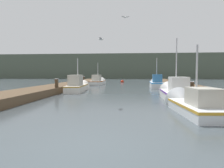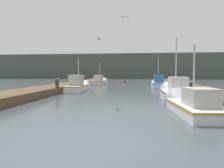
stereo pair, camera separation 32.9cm
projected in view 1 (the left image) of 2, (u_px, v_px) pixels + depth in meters
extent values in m
plane|color=#424C51|center=(89.00, 152.00, 4.46)|extent=(200.00, 200.00, 0.00)
cube|color=brown|center=(61.00, 87.00, 20.95)|extent=(2.74, 40.00, 0.53)
cube|color=brown|center=(186.00, 88.00, 19.75)|extent=(2.74, 40.00, 0.53)
cube|color=#4C5647|center=(128.00, 67.00, 64.41)|extent=(120.00, 16.00, 7.26)
cube|color=silver|center=(199.00, 109.00, 8.41)|extent=(1.85, 3.79, 0.46)
cube|color=gold|center=(199.00, 105.00, 8.40)|extent=(1.88, 3.83, 0.10)
cone|color=silver|center=(181.00, 101.00, 10.64)|extent=(1.54, 0.91, 1.48)
cube|color=#B2AD9E|center=(204.00, 97.00, 7.92)|extent=(1.16, 1.49, 0.70)
cylinder|color=#B2B2B7|center=(197.00, 74.00, 8.60)|extent=(0.08, 0.08, 2.51)
cube|color=silver|center=(177.00, 95.00, 13.16)|extent=(1.79, 4.01, 0.55)
cube|color=#682DA4|center=(177.00, 92.00, 13.14)|extent=(1.82, 4.04, 0.10)
cone|color=silver|center=(170.00, 92.00, 15.62)|extent=(1.63, 1.05, 1.61)
cube|color=silver|center=(178.00, 84.00, 12.62)|extent=(1.09, 1.45, 0.95)
cylinder|color=#B2B2B7|center=(176.00, 65.00, 13.33)|extent=(0.08, 0.08, 3.52)
cube|color=silver|center=(77.00, 88.00, 18.71)|extent=(1.63, 4.88, 0.62)
cube|color=gold|center=(77.00, 85.00, 18.69)|extent=(1.67, 4.91, 0.10)
cone|color=silver|center=(83.00, 86.00, 21.70)|extent=(1.34, 1.27, 1.26)
cube|color=#B2AD9E|center=(76.00, 80.00, 18.06)|extent=(1.16, 1.96, 0.94)
cylinder|color=#B2B2B7|center=(78.00, 72.00, 18.98)|extent=(0.08, 0.08, 2.49)
cube|color=silver|center=(157.00, 85.00, 23.47)|extent=(1.63, 4.04, 0.66)
cube|color=blue|center=(157.00, 83.00, 23.45)|extent=(1.66, 4.07, 0.10)
cone|color=silver|center=(155.00, 84.00, 25.83)|extent=(1.42, 0.85, 1.39)
cube|color=#2D6699|center=(157.00, 78.00, 22.93)|extent=(1.07, 1.48, 0.92)
cylinder|color=#B2B2B7|center=(157.00, 70.00, 23.66)|extent=(0.08, 0.08, 2.84)
cube|color=silver|center=(97.00, 83.00, 28.85)|extent=(1.71, 4.41, 0.61)
cube|color=#9D4412|center=(97.00, 81.00, 28.84)|extent=(1.74, 4.45, 0.10)
cone|color=silver|center=(101.00, 82.00, 31.44)|extent=(1.48, 0.94, 1.45)
cube|color=#B2AD9E|center=(97.00, 78.00, 28.27)|extent=(1.14, 1.64, 0.84)
cylinder|color=#B2B2B7|center=(98.00, 72.00, 29.09)|extent=(0.08, 0.08, 2.58)
cylinder|color=#473523|center=(57.00, 87.00, 16.47)|extent=(0.30, 0.30, 1.24)
cylinder|color=silver|center=(56.00, 79.00, 16.43)|extent=(0.34, 0.34, 0.04)
cylinder|color=#473523|center=(84.00, 82.00, 25.20)|extent=(0.22, 0.22, 1.27)
cylinder|color=silver|center=(84.00, 76.00, 25.16)|extent=(0.25, 0.25, 0.04)
cylinder|color=#473523|center=(191.00, 91.00, 13.26)|extent=(0.32, 0.32, 1.15)
cylinder|color=silver|center=(192.00, 82.00, 13.23)|extent=(0.36, 0.36, 0.04)
sphere|color=red|center=(122.00, 82.00, 35.85)|extent=(0.58, 0.58, 0.58)
cylinder|color=black|center=(122.00, 79.00, 35.82)|extent=(0.06, 0.06, 0.50)
ellipsoid|color=white|center=(101.00, 39.00, 11.08)|extent=(0.29, 0.16, 0.12)
cube|color=gray|center=(102.00, 39.00, 11.21)|extent=(0.14, 0.28, 0.07)
cube|color=gray|center=(101.00, 38.00, 10.94)|extent=(0.14, 0.28, 0.07)
ellipsoid|color=white|center=(125.00, 17.00, 13.82)|extent=(0.22, 0.31, 0.12)
cube|color=gray|center=(127.00, 17.00, 13.85)|extent=(0.30, 0.20, 0.07)
cube|color=gray|center=(123.00, 17.00, 13.79)|extent=(0.30, 0.20, 0.07)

